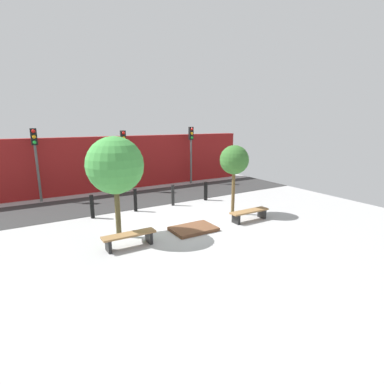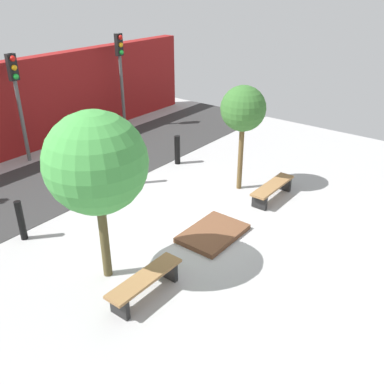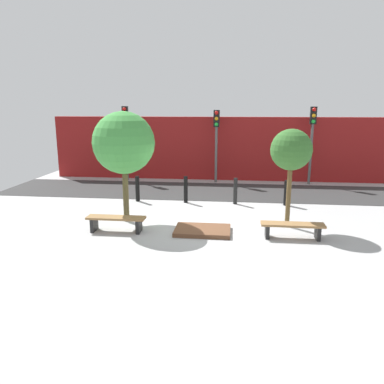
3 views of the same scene
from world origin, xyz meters
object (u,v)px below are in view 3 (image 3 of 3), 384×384
(bollard_left, at_px, (186,189))
(traffic_light_mid_east, at_px, (312,131))
(planter_bed, at_px, (203,230))
(traffic_light_mid_west, at_px, (216,133))
(tree_behind_right_bench, at_px, (291,151))
(bollard_right, at_px, (286,193))
(bollard_far_left, at_px, (137,189))
(tree_behind_left_bench, at_px, (124,143))
(bench_left, at_px, (116,221))
(bollard_center, at_px, (235,191))
(bench_right, at_px, (292,228))
(traffic_light_west, at_px, (126,130))

(bollard_left, bearing_deg, traffic_light_mid_east, 37.21)
(planter_bed, xyz_separation_m, traffic_light_mid_west, (0.00, 7.35, 2.28))
(bollard_left, bearing_deg, traffic_light_mid_west, 76.93)
(tree_behind_right_bench, bearing_deg, planter_bed, -161.07)
(bollard_right, relative_size, traffic_light_mid_east, 0.26)
(planter_bed, bearing_deg, bollard_far_left, 129.56)
(bollard_far_left, distance_m, traffic_light_mid_east, 8.38)
(traffic_light_mid_west, bearing_deg, bollard_right, -55.14)
(tree_behind_left_bench, distance_m, bollard_far_left, 3.20)
(bench_left, distance_m, traffic_light_mid_west, 8.20)
(tree_behind_right_bench, bearing_deg, bollard_right, 83.38)
(bench_left, distance_m, bollard_center, 4.93)
(bench_right, distance_m, traffic_light_mid_west, 8.20)
(bench_right, bearing_deg, traffic_light_mid_west, 108.44)
(bench_right, height_order, tree_behind_left_bench, tree_behind_left_bench)
(traffic_light_west, xyz_separation_m, traffic_light_mid_east, (8.65, -0.00, -0.01))
(bench_left, distance_m, bollard_right, 6.36)
(bollard_left, relative_size, traffic_light_mid_east, 0.28)
(bench_right, height_order, bollard_left, bollard_left)
(bench_right, height_order, traffic_light_mid_east, traffic_light_mid_east)
(planter_bed, distance_m, tree_behind_left_bench, 3.55)
(planter_bed, bearing_deg, bollard_left, 105.39)
(traffic_light_mid_west, bearing_deg, bench_right, -71.78)
(bench_right, bearing_deg, bollard_center, 113.86)
(tree_behind_left_bench, height_order, traffic_light_mid_west, tree_behind_left_bench)
(bench_left, relative_size, traffic_light_mid_east, 0.48)
(bollard_left, distance_m, bollard_right, 3.70)
(planter_bed, relative_size, tree_behind_left_bench, 0.47)
(planter_bed, distance_m, bollard_left, 3.51)
(planter_bed, relative_size, bollard_right, 1.71)
(traffic_light_west, bearing_deg, bench_right, -47.94)
(bench_left, relative_size, bollard_far_left, 1.74)
(bollard_far_left, relative_size, traffic_light_mid_west, 0.29)
(bollard_right, xyz_separation_m, traffic_light_mid_east, (1.55, 3.99, 1.98))
(traffic_light_mid_west, bearing_deg, bench_left, -108.22)
(tree_behind_left_bench, distance_m, tree_behind_right_bench, 4.97)
(traffic_light_mid_east, bearing_deg, traffic_light_west, 180.00)
(bollard_right, xyz_separation_m, traffic_light_west, (-7.10, 3.99, 1.99))
(bench_right, bearing_deg, planter_bed, 175.61)
(tree_behind_left_bench, relative_size, traffic_light_mid_east, 0.97)
(bollard_right, xyz_separation_m, traffic_light_mid_west, (-2.78, 3.99, 1.88))
(bollard_left, height_order, traffic_light_mid_west, traffic_light_mid_west)
(tree_behind_right_bench, xyz_separation_m, traffic_light_west, (-6.81, 6.50, 0.16))
(tree_behind_left_bench, distance_m, bollard_left, 3.54)
(bench_left, relative_size, tree_behind_left_bench, 0.50)
(bench_right, relative_size, traffic_light_west, 0.48)
(bench_left, distance_m, tree_behind_right_bench, 5.45)
(bench_left, height_order, bench_right, bench_left)
(tree_behind_right_bench, height_order, traffic_light_west, traffic_light_west)
(planter_bed, xyz_separation_m, bollard_far_left, (-2.78, 3.36, 0.43))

